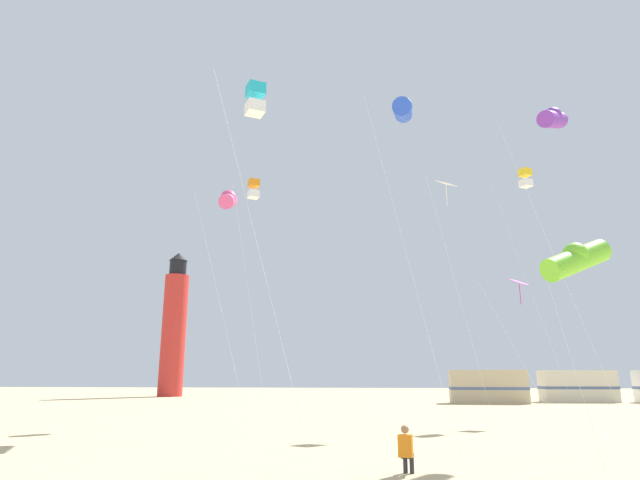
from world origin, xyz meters
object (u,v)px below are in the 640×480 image
(kite_diamond_white, at_px, (447,194))
(rv_van_tan, at_px, (488,387))
(kite_box_cyan, at_px, (255,100))
(kite_tube_blue, at_px, (403,110))
(kite_tube_rainbow, at_px, (228,200))
(kite_box_orange, at_px, (254,189))
(kite_flyer_standing, at_px, (406,448))
(kite_tube_violet, at_px, (553,119))
(kite_tube_lime, at_px, (576,259))
(lighthouse_distant, at_px, (174,327))
(rv_van_cream, at_px, (578,386))
(kite_box_gold, at_px, (525,179))
(kite_diamond_magenta, at_px, (519,287))

(kite_diamond_white, height_order, rv_van_tan, kite_diamond_white)
(kite_box_cyan, bearing_deg, kite_tube_blue, 20.78)
(kite_tube_rainbow, bearing_deg, kite_box_orange, 91.60)
(kite_diamond_white, bearing_deg, kite_flyer_standing, -104.28)
(kite_tube_violet, relative_size, kite_tube_lime, 2.11)
(kite_tube_violet, distance_m, rv_van_tan, 30.17)
(kite_tube_blue, height_order, kite_diamond_white, kite_tube_blue)
(kite_box_cyan, bearing_deg, kite_flyer_standing, -31.13)
(kite_tube_blue, bearing_deg, lighthouse_distant, 119.87)
(kite_diamond_white, bearing_deg, rv_van_cream, 60.54)
(kite_box_orange, distance_m, lighthouse_distant, 36.15)
(kite_tube_rainbow, height_order, kite_tube_violet, kite_tube_violet)
(kite_tube_rainbow, relative_size, rv_van_cream, 1.72)
(kite_tube_lime, bearing_deg, kite_box_gold, 77.60)
(kite_tube_rainbow, relative_size, kite_tube_lime, 1.75)
(kite_box_cyan, xyz_separation_m, kite_diamond_white, (7.98, 10.08, -0.29))
(kite_box_orange, relative_size, rv_van_tan, 2.11)
(kite_tube_rainbow, xyz_separation_m, kite_tube_lime, (12.79, -7.65, -4.78))
(kite_box_orange, xyz_separation_m, kite_box_cyan, (2.95, -12.97, -1.34))
(rv_van_tan, bearing_deg, kite_flyer_standing, -102.78)
(kite_diamond_magenta, height_order, kite_tube_lime, kite_diamond_magenta)
(kite_diamond_white, bearing_deg, kite_box_gold, 41.25)
(kite_box_gold, distance_m, rv_van_tan, 21.52)
(kite_box_orange, xyz_separation_m, kite_tube_rainbow, (0.17, -6.00, -2.67))
(kite_tube_violet, height_order, kite_diamond_magenta, kite_tube_violet)
(kite_diamond_white, bearing_deg, kite_tube_violet, -56.65)
(kite_box_gold, relative_size, kite_diamond_white, 1.18)
(kite_box_cyan, distance_m, kite_tube_lime, 11.75)
(kite_tube_blue, bearing_deg, rv_van_tan, 74.35)
(kite_box_orange, bearing_deg, kite_tube_blue, -53.05)
(kite_box_cyan, bearing_deg, kite_tube_violet, 20.93)
(kite_tube_blue, distance_m, rv_van_cream, 39.21)
(kite_box_gold, distance_m, kite_diamond_white, 7.64)
(kite_box_orange, bearing_deg, rv_van_tan, 49.15)
(kite_box_orange, relative_size, kite_tube_blue, 1.06)
(kite_box_gold, height_order, kite_tube_violet, kite_box_gold)
(lighthouse_distant, xyz_separation_m, rv_van_cream, (41.66, -9.20, -6.45))
(kite_tube_violet, bearing_deg, kite_box_orange, 149.81)
(kite_diamond_white, distance_m, lighthouse_distant, 44.28)
(kite_tube_blue, xyz_separation_m, kite_diamond_magenta, (6.50, 10.38, -5.30))
(rv_van_tan, height_order, rv_van_cream, same)
(kite_tube_rainbow, bearing_deg, rv_van_tan, 56.84)
(kite_tube_blue, xyz_separation_m, lighthouse_distant, (-24.57, 42.78, -4.39))
(kite_tube_blue, relative_size, rv_van_cream, 1.99)
(kite_box_orange, distance_m, rv_van_cream, 35.94)
(kite_box_gold, bearing_deg, kite_tube_rainbow, -154.06)
(kite_box_orange, relative_size, kite_tube_violet, 1.02)
(kite_diamond_white, relative_size, rv_van_cream, 1.90)
(kite_flyer_standing, relative_size, rv_van_tan, 0.18)
(kite_box_gold, xyz_separation_m, kite_tube_violet, (-1.75, -10.39, -1.19))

